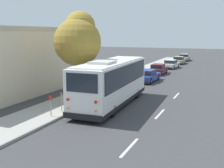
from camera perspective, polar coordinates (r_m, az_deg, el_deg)
name	(u,v)px	position (r m, az deg, el deg)	size (l,w,h in m)	color
ground_plane	(117,101)	(22.17, 0.96, -3.45)	(160.00, 160.00, 0.00)	#3D3D3F
sidewalk_slab	(82,96)	(23.48, -6.19, -2.54)	(80.00, 3.13, 0.15)	#A3A099
curb_strip	(99,98)	(22.75, -2.59, -2.91)	(80.00, 0.14, 0.15)	gray
shuttle_bus	(112,81)	(20.53, -0.07, 0.70)	(9.91, 3.09, 3.44)	white
parked_sedan_blue	(148,76)	(31.07, 7.24, 1.62)	(4.72, 1.89, 1.32)	navy
parked_sedan_maroon	(158,69)	(37.02, 9.33, 2.95)	(4.22, 1.79, 1.31)	maroon
parked_sedan_white	(171,64)	(43.64, 11.87, 3.94)	(4.34, 2.01, 1.27)	silver
parked_sedan_tan	(179,60)	(50.13, 13.44, 4.68)	(4.24, 1.83, 1.26)	tan
parked_sedan_silver	(184,57)	(56.28, 14.48, 5.24)	(4.67, 1.91, 1.28)	#A8AAAF
street_tree	(78,39)	(21.93, -6.91, 9.07)	(3.64, 3.64, 6.81)	brown
sign_post_near	(51,106)	(17.88, -12.35, -4.33)	(0.06, 0.22, 1.31)	gray
sign_post_far	(62,102)	(18.86, -10.22, -3.61)	(0.06, 0.06, 1.28)	gray
building_backdrop	(11,61)	(27.87, -19.75, 4.43)	(18.30, 8.31, 5.80)	beige
lane_stripe_behind	(129,147)	(13.49, 3.57, -12.73)	(2.40, 0.14, 0.01)	silver
lane_stripe_mid	(160,114)	(18.94, 9.69, -6.01)	(2.40, 0.14, 0.01)	silver
lane_stripe_ahead	(176,96)	(24.64, 12.96, -2.30)	(2.40, 0.14, 0.01)	silver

